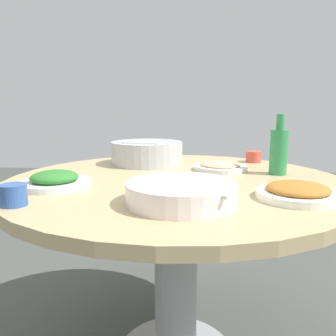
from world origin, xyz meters
TOP-DOWN VIEW (x-y plane):
  - round_dining_table at (0.00, 0.00)m, footprint 1.18×1.18m
  - rice_bowl at (-0.29, -0.15)m, footprint 0.31×0.31m
  - soup_bowl at (0.31, 0.03)m, footprint 0.29×0.29m
  - dish_greens at (0.16, -0.37)m, footprint 0.22×0.22m
  - dish_noodles at (-0.17, 0.17)m, footprint 0.21×0.21m
  - dish_stirfry at (0.24, 0.35)m, footprint 0.22×0.22m
  - green_bottle at (-0.10, 0.37)m, footprint 0.06×0.06m
  - tea_cup_near at (0.37, -0.39)m, footprint 0.07×0.07m
  - tea_cup_far at (-0.38, 0.33)m, footprint 0.07×0.07m

SIDE VIEW (x-z plane):
  - round_dining_table at x=0.00m, z-range 0.20..0.93m
  - dish_noodles at x=-0.17m, z-range 0.72..0.76m
  - dish_stirfry at x=0.24m, z-range 0.72..0.76m
  - dish_greens at x=0.16m, z-range 0.72..0.77m
  - tea_cup_far at x=-0.38m, z-range 0.72..0.77m
  - soup_bowl at x=0.31m, z-range 0.72..0.78m
  - tea_cup_near at x=0.37m, z-range 0.72..0.78m
  - rice_bowl at x=-0.29m, z-range 0.72..0.83m
  - green_bottle at x=-0.10m, z-range 0.70..0.92m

